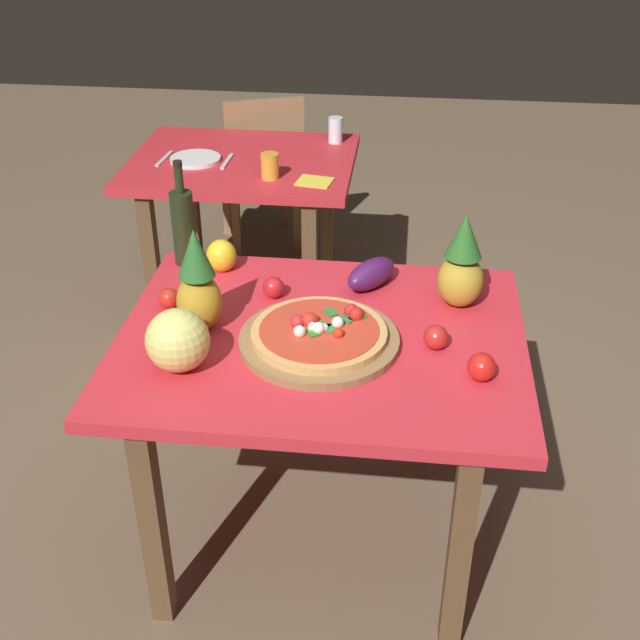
{
  "coord_description": "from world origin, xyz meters",
  "views": [
    {
      "loc": [
        0.22,
        -1.94,
        1.99
      ],
      "look_at": [
        -0.0,
        0.0,
        0.79
      ],
      "focal_mm": 45.4,
      "sensor_mm": 36.0,
      "label": 1
    }
  ],
  "objects_px": {
    "eggplant": "(371,274)",
    "bell_pepper": "(221,256)",
    "pineapple_left": "(462,266)",
    "fork_utensil": "(164,159)",
    "pizza_board": "(318,341)",
    "melon": "(178,340)",
    "background_table": "(243,183)",
    "tomato_by_bottle": "(169,298)",
    "drinking_glass_water": "(336,130)",
    "wine_bottle": "(183,226)",
    "napkin_folded": "(315,182)",
    "pizza": "(319,331)",
    "drinking_glass_juice": "(270,166)",
    "pineapple_right": "(198,286)",
    "dining_chair": "(262,164)",
    "tomato_at_corner": "(273,287)",
    "tomato_near_board": "(436,337)",
    "knife_utensil": "(227,161)",
    "display_table": "(321,361)",
    "tomato_beside_pepper": "(482,367)",
    "dinner_plate": "(195,159)"
  },
  "relations": [
    {
      "from": "wine_bottle",
      "to": "drinking_glass_juice",
      "type": "relative_size",
      "value": 3.38
    },
    {
      "from": "dinner_plate",
      "to": "fork_utensil",
      "type": "relative_size",
      "value": 1.22
    },
    {
      "from": "pineapple_right",
      "to": "napkin_folded",
      "type": "height_order",
      "value": "pineapple_right"
    },
    {
      "from": "dining_chair",
      "to": "bell_pepper",
      "type": "distance_m",
      "value": 1.68
    },
    {
      "from": "pizza",
      "to": "fork_utensil",
      "type": "xyz_separation_m",
      "value": [
        -0.84,
        1.38,
        -0.04
      ]
    },
    {
      "from": "melon",
      "to": "drinking_glass_juice",
      "type": "relative_size",
      "value": 1.64
    },
    {
      "from": "melon",
      "to": "background_table",
      "type": "bearing_deg",
      "value": 95.45
    },
    {
      "from": "wine_bottle",
      "to": "melon",
      "type": "xyz_separation_m",
      "value": [
        0.14,
        -0.6,
        -0.05
      ]
    },
    {
      "from": "dining_chair",
      "to": "tomato_at_corner",
      "type": "height_order",
      "value": "dining_chair"
    },
    {
      "from": "tomato_near_board",
      "to": "fork_utensil",
      "type": "bearing_deg",
      "value": 130.59
    },
    {
      "from": "eggplant",
      "to": "napkin_folded",
      "type": "relative_size",
      "value": 1.43
    },
    {
      "from": "pizza_board",
      "to": "drinking_glass_juice",
      "type": "height_order",
      "value": "drinking_glass_juice"
    },
    {
      "from": "pizza_board",
      "to": "bell_pepper",
      "type": "bearing_deg",
      "value": 131.66
    },
    {
      "from": "tomato_at_corner",
      "to": "dinner_plate",
      "type": "relative_size",
      "value": 0.3
    },
    {
      "from": "pizza_board",
      "to": "knife_utensil",
      "type": "relative_size",
      "value": 2.51
    },
    {
      "from": "wine_bottle",
      "to": "drinking_glass_juice",
      "type": "distance_m",
      "value": 0.8
    },
    {
      "from": "drinking_glass_water",
      "to": "melon",
      "type": "bearing_deg",
      "value": -97.23
    },
    {
      "from": "eggplant",
      "to": "bell_pepper",
      "type": "bearing_deg",
      "value": 173.07
    },
    {
      "from": "background_table",
      "to": "tomato_at_corner",
      "type": "distance_m",
      "value": 1.24
    },
    {
      "from": "dining_chair",
      "to": "drinking_glass_juice",
      "type": "bearing_deg",
      "value": 81.87
    },
    {
      "from": "melon",
      "to": "fork_utensil",
      "type": "relative_size",
      "value": 0.96
    },
    {
      "from": "pizza_board",
      "to": "tomato_beside_pepper",
      "type": "bearing_deg",
      "value": -14.57
    },
    {
      "from": "pizza_board",
      "to": "tomato_by_bottle",
      "type": "bearing_deg",
      "value": 162.32
    },
    {
      "from": "background_table",
      "to": "melon",
      "type": "height_order",
      "value": "melon"
    },
    {
      "from": "pineapple_right",
      "to": "knife_utensil",
      "type": "height_order",
      "value": "pineapple_right"
    },
    {
      "from": "pizza",
      "to": "pineapple_right",
      "type": "bearing_deg",
      "value": 173.37
    },
    {
      "from": "pizza_board",
      "to": "tomato_at_corner",
      "type": "bearing_deg",
      "value": 123.79
    },
    {
      "from": "tomato_by_bottle",
      "to": "drinking_glass_water",
      "type": "relative_size",
      "value": 0.55
    },
    {
      "from": "pizza",
      "to": "melon",
      "type": "xyz_separation_m",
      "value": [
        -0.36,
        -0.16,
        0.05
      ]
    },
    {
      "from": "pizza_board",
      "to": "bell_pepper",
      "type": "height_order",
      "value": "bell_pepper"
    },
    {
      "from": "knife_utensil",
      "to": "drinking_glass_water",
      "type": "bearing_deg",
      "value": 36.8
    },
    {
      "from": "drinking_glass_water",
      "to": "pineapple_right",
      "type": "bearing_deg",
      "value": -97.8
    },
    {
      "from": "background_table",
      "to": "pineapple_left",
      "type": "distance_m",
      "value": 1.49
    },
    {
      "from": "bell_pepper",
      "to": "dinner_plate",
      "type": "height_order",
      "value": "bell_pepper"
    },
    {
      "from": "display_table",
      "to": "tomato_near_board",
      "type": "distance_m",
      "value": 0.35
    },
    {
      "from": "pineapple_left",
      "to": "fork_utensil",
      "type": "xyz_separation_m",
      "value": [
        -1.24,
        1.11,
        -0.13
      ]
    },
    {
      "from": "melon",
      "to": "tomato_beside_pepper",
      "type": "height_order",
      "value": "melon"
    },
    {
      "from": "pineapple_left",
      "to": "melon",
      "type": "bearing_deg",
      "value": -150.51
    },
    {
      "from": "drinking_glass_water",
      "to": "napkin_folded",
      "type": "bearing_deg",
      "value": -94.15
    },
    {
      "from": "tomato_by_bottle",
      "to": "drinking_glass_water",
      "type": "distance_m",
      "value": 1.59
    },
    {
      "from": "background_table",
      "to": "dining_chair",
      "type": "relative_size",
      "value": 1.15
    },
    {
      "from": "pizza",
      "to": "tomato_near_board",
      "type": "distance_m",
      "value": 0.33
    },
    {
      "from": "pineapple_right",
      "to": "tomato_near_board",
      "type": "height_order",
      "value": "pineapple_right"
    },
    {
      "from": "pizza_board",
      "to": "napkin_folded",
      "type": "bearing_deg",
      "value": 97.43
    },
    {
      "from": "tomato_near_board",
      "to": "drinking_glass_water",
      "type": "bearing_deg",
      "value": 104.98
    },
    {
      "from": "pizza_board",
      "to": "wine_bottle",
      "type": "relative_size",
      "value": 1.27
    },
    {
      "from": "pineapple_left",
      "to": "wine_bottle",
      "type": "bearing_deg",
      "value": 168.94
    },
    {
      "from": "pizza",
      "to": "wine_bottle",
      "type": "height_order",
      "value": "wine_bottle"
    },
    {
      "from": "wine_bottle",
      "to": "pineapple_left",
      "type": "height_order",
      "value": "wine_bottle"
    },
    {
      "from": "wine_bottle",
      "to": "drinking_glass_water",
      "type": "distance_m",
      "value": 1.31
    }
  ]
}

